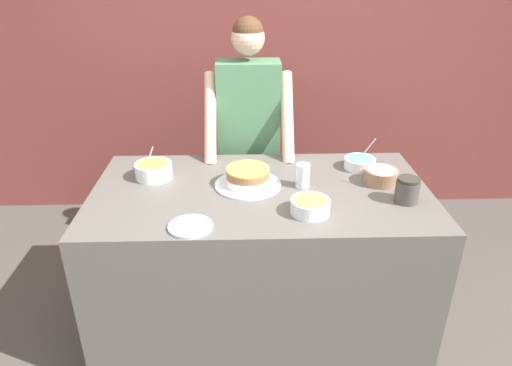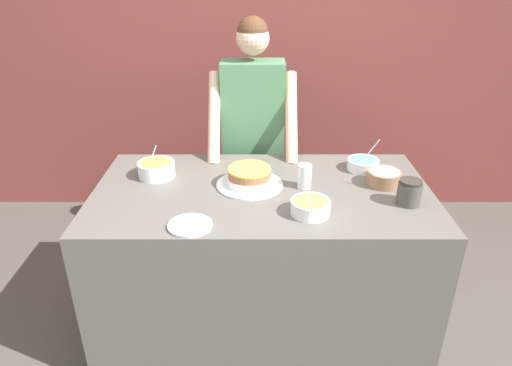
{
  "view_description": "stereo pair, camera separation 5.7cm",
  "coord_description": "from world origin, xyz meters",
  "px_view_note": "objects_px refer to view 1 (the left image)",
  "views": [
    {
      "loc": [
        -0.09,
        -1.68,
        1.99
      ],
      "look_at": [
        -0.03,
        0.43,
        0.95
      ],
      "focal_mm": 32.0,
      "sensor_mm": 36.0,
      "label": 1
    },
    {
      "loc": [
        -0.03,
        -1.68,
        1.99
      ],
      "look_at": [
        -0.03,
        0.43,
        0.95
      ],
      "focal_mm": 32.0,
      "sensor_mm": 36.0,
      "label": 2
    }
  ],
  "objects_px": {
    "frosting_bowl_white": "(381,176)",
    "frosting_bowl_olive": "(154,170)",
    "ceramic_plate": "(190,226)",
    "frosting_bowl_blue": "(360,163)",
    "person_baker": "(249,125)",
    "frosting_bowl_yellow": "(310,206)",
    "cake": "(248,178)",
    "stoneware_jar": "(407,190)",
    "drinking_glass": "(303,176)"
  },
  "relations": [
    {
      "from": "person_baker",
      "to": "frosting_bowl_yellow",
      "type": "xyz_separation_m",
      "value": [
        0.28,
        -0.94,
        -0.09
      ]
    },
    {
      "from": "person_baker",
      "to": "frosting_bowl_blue",
      "type": "height_order",
      "value": "person_baker"
    },
    {
      "from": "person_baker",
      "to": "ceramic_plate",
      "type": "height_order",
      "value": "person_baker"
    },
    {
      "from": "frosting_bowl_yellow",
      "to": "drinking_glass",
      "type": "bearing_deg",
      "value": 90.46
    },
    {
      "from": "person_baker",
      "to": "cake",
      "type": "distance_m",
      "value": 0.64
    },
    {
      "from": "ceramic_plate",
      "to": "person_baker",
      "type": "bearing_deg",
      "value": 75.03
    },
    {
      "from": "frosting_bowl_white",
      "to": "frosting_bowl_yellow",
      "type": "relative_size",
      "value": 0.96
    },
    {
      "from": "frosting_bowl_yellow",
      "to": "person_baker",
      "type": "bearing_deg",
      "value": 106.59
    },
    {
      "from": "frosting_bowl_white",
      "to": "frosting_bowl_blue",
      "type": "bearing_deg",
      "value": 109.78
    },
    {
      "from": "cake",
      "to": "ceramic_plate",
      "type": "xyz_separation_m",
      "value": [
        -0.27,
        -0.42,
        -0.04
      ]
    },
    {
      "from": "stoneware_jar",
      "to": "drinking_glass",
      "type": "bearing_deg",
      "value": 159.96
    },
    {
      "from": "frosting_bowl_blue",
      "to": "stoneware_jar",
      "type": "height_order",
      "value": "frosting_bowl_blue"
    },
    {
      "from": "frosting_bowl_blue",
      "to": "ceramic_plate",
      "type": "xyz_separation_m",
      "value": [
        -0.92,
        -0.63,
        -0.03
      ]
    },
    {
      "from": "frosting_bowl_white",
      "to": "frosting_bowl_blue",
      "type": "relative_size",
      "value": 1.02
    },
    {
      "from": "cake",
      "to": "drinking_glass",
      "type": "relative_size",
      "value": 2.76
    },
    {
      "from": "frosting_bowl_yellow",
      "to": "frosting_bowl_white",
      "type": "bearing_deg",
      "value": 36.43
    },
    {
      "from": "frosting_bowl_olive",
      "to": "ceramic_plate",
      "type": "relative_size",
      "value": 0.99
    },
    {
      "from": "frosting_bowl_white",
      "to": "cake",
      "type": "bearing_deg",
      "value": -178.99
    },
    {
      "from": "cake",
      "to": "frosting_bowl_olive",
      "type": "relative_size",
      "value": 1.76
    },
    {
      "from": "frosting_bowl_white",
      "to": "frosting_bowl_olive",
      "type": "distance_m",
      "value": 1.25
    },
    {
      "from": "frosting_bowl_yellow",
      "to": "ceramic_plate",
      "type": "xyz_separation_m",
      "value": [
        -0.56,
        -0.12,
        -0.03
      ]
    },
    {
      "from": "frosting_bowl_blue",
      "to": "person_baker",
      "type": "bearing_deg",
      "value": 146.3
    },
    {
      "from": "ceramic_plate",
      "to": "drinking_glass",
      "type": "bearing_deg",
      "value": 35.57
    },
    {
      "from": "frosting_bowl_blue",
      "to": "ceramic_plate",
      "type": "height_order",
      "value": "frosting_bowl_blue"
    },
    {
      "from": "frosting_bowl_yellow",
      "to": "stoneware_jar",
      "type": "distance_m",
      "value": 0.51
    },
    {
      "from": "frosting_bowl_olive",
      "to": "frosting_bowl_blue",
      "type": "height_order",
      "value": "frosting_bowl_blue"
    },
    {
      "from": "cake",
      "to": "frosting_bowl_blue",
      "type": "height_order",
      "value": "frosting_bowl_blue"
    },
    {
      "from": "frosting_bowl_yellow",
      "to": "ceramic_plate",
      "type": "distance_m",
      "value": 0.58
    },
    {
      "from": "frosting_bowl_blue",
      "to": "stoneware_jar",
      "type": "bearing_deg",
      "value": -71.31
    },
    {
      "from": "cake",
      "to": "stoneware_jar",
      "type": "distance_m",
      "value": 0.82
    },
    {
      "from": "frosting_bowl_yellow",
      "to": "frosting_bowl_blue",
      "type": "distance_m",
      "value": 0.63
    },
    {
      "from": "frosting_bowl_olive",
      "to": "frosting_bowl_white",
      "type": "bearing_deg",
      "value": -4.77
    },
    {
      "from": "frosting_bowl_yellow",
      "to": "stoneware_jar",
      "type": "height_order",
      "value": "frosting_bowl_yellow"
    },
    {
      "from": "drinking_glass",
      "to": "stoneware_jar",
      "type": "xyz_separation_m",
      "value": [
        0.5,
        -0.18,
        -0.0
      ]
    },
    {
      "from": "drinking_glass",
      "to": "stoneware_jar",
      "type": "height_order",
      "value": "same"
    },
    {
      "from": "frosting_bowl_blue",
      "to": "cake",
      "type": "bearing_deg",
      "value": -162.35
    },
    {
      "from": "stoneware_jar",
      "to": "person_baker",
      "type": "bearing_deg",
      "value": 132.9
    },
    {
      "from": "person_baker",
      "to": "cake",
      "type": "height_order",
      "value": "person_baker"
    },
    {
      "from": "frosting_bowl_blue",
      "to": "frosting_bowl_white",
      "type": "bearing_deg",
      "value": -70.22
    },
    {
      "from": "ceramic_plate",
      "to": "stoneware_jar",
      "type": "xyz_separation_m",
      "value": [
        1.06,
        0.22,
        0.06
      ]
    },
    {
      "from": "cake",
      "to": "frosting_bowl_blue",
      "type": "xyz_separation_m",
      "value": [
        0.65,
        0.21,
        -0.01
      ]
    },
    {
      "from": "cake",
      "to": "drinking_glass",
      "type": "bearing_deg",
      "value": -4.05
    },
    {
      "from": "frosting_bowl_yellow",
      "to": "drinking_glass",
      "type": "height_order",
      "value": "frosting_bowl_yellow"
    },
    {
      "from": "drinking_glass",
      "to": "ceramic_plate",
      "type": "distance_m",
      "value": 0.69
    },
    {
      "from": "frosting_bowl_blue",
      "to": "drinking_glass",
      "type": "xyz_separation_m",
      "value": [
        -0.36,
        -0.23,
        0.03
      ]
    },
    {
      "from": "frosting_bowl_blue",
      "to": "drinking_glass",
      "type": "height_order",
      "value": "frosting_bowl_blue"
    },
    {
      "from": "ceramic_plate",
      "to": "stoneware_jar",
      "type": "distance_m",
      "value": 1.09
    },
    {
      "from": "frosting_bowl_blue",
      "to": "frosting_bowl_yellow",
      "type": "bearing_deg",
      "value": -125.06
    },
    {
      "from": "frosting_bowl_olive",
      "to": "person_baker",
      "type": "bearing_deg",
      "value": 43.94
    },
    {
      "from": "frosting_bowl_blue",
      "to": "stoneware_jar",
      "type": "distance_m",
      "value": 0.44
    }
  ]
}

